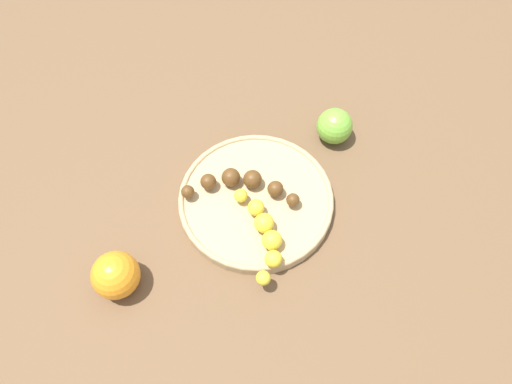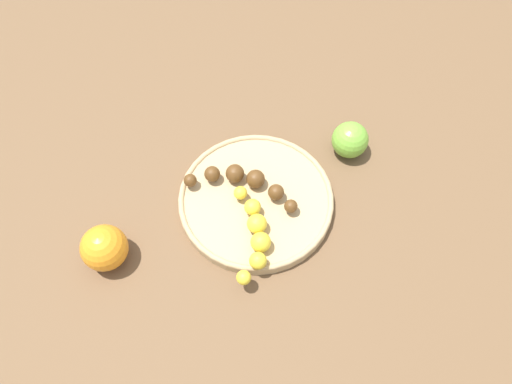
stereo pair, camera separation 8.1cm
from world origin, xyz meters
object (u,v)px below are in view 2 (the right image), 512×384
(fruit_bowl, at_px, (256,199))
(apple_green, at_px, (350,140))
(orange_fruit, at_px, (104,248))
(banana_yellow, at_px, (255,233))
(banana_overripe, at_px, (244,181))

(fruit_bowl, height_order, apple_green, apple_green)
(orange_fruit, xyz_separation_m, apple_green, (-0.21, 0.42, -0.00))
(fruit_bowl, distance_m, orange_fruit, 0.27)
(fruit_bowl, relative_size, banana_yellow, 1.56)
(fruit_bowl, relative_size, banana_overripe, 1.39)
(banana_yellow, height_order, apple_green, apple_green)
(fruit_bowl, bearing_deg, apple_green, 121.86)
(banana_yellow, relative_size, orange_fruit, 2.29)
(banana_overripe, xyz_separation_m, apple_green, (-0.09, 0.20, -0.00))
(orange_fruit, bearing_deg, banana_overripe, 118.39)
(fruit_bowl, xyz_separation_m, banana_yellow, (0.08, -0.00, 0.02))
(fruit_bowl, height_order, orange_fruit, orange_fruit)
(fruit_bowl, xyz_separation_m, orange_fruit, (0.10, -0.25, 0.03))
(orange_fruit, bearing_deg, apple_green, 116.15)
(fruit_bowl, height_order, banana_yellow, banana_yellow)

